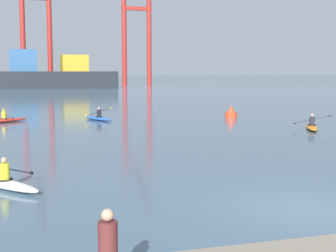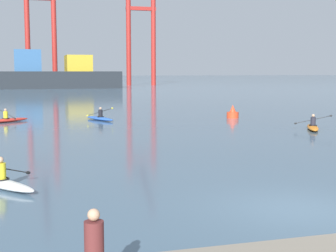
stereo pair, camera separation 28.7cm
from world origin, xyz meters
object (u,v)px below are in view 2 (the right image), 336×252
kayak_orange (313,127)px  kayak_white (0,182)px  seated_onlooker (94,241)px  channel_buoy (233,113)px  gantry_crane_west_mid (40,16)px  kayak_red (7,120)px  gantry_crane_east_mid (141,23)px  kayak_blue (100,118)px  container_barge (27,75)px

kayak_orange → kayak_white: (-17.53, -10.51, 0.00)m
kayak_orange → seated_onlooker: bearing=-129.9°
channel_buoy → gantry_crane_west_mid: bearing=97.3°
kayak_red → kayak_white: kayak_white is taller
gantry_crane_east_mid → kayak_orange: bearing=-96.9°
gantry_crane_west_mid → kayak_blue: bearing=-89.2°
gantry_crane_west_mid → channel_buoy: 88.83m
gantry_crane_east_mid → seated_onlooker: 118.07m
kayak_red → gantry_crane_east_mid: bearing=71.0°
container_barge → gantry_crane_east_mid: size_ratio=1.27×
gantry_crane_east_mid → channel_buoy: bearing=-98.6°
seated_onlooker → gantry_crane_west_mid: bearing=88.5°
kayak_red → kayak_blue: bearing=-4.3°
gantry_crane_east_mid → channel_buoy: size_ratio=29.61×
gantry_crane_west_mid → container_barge: bearing=-104.0°
container_barge → kayak_white: bearing=-90.8°
kayak_red → seated_onlooker: size_ratio=3.46×
kayak_blue → gantry_crane_west_mid: bearing=90.8°
gantry_crane_west_mid → kayak_white: size_ratio=10.47×
container_barge → kayak_red: bearing=-91.4°
gantry_crane_east_mid → kayak_blue: bearing=-105.0°
container_barge → seated_onlooker: 99.61m
container_barge → kayak_blue: bearing=-86.2°
container_barge → kayak_blue: container_barge is taller
gantry_crane_east_mid → kayak_white: (-29.02, -105.66, -15.16)m
container_barge → kayak_red: (-1.68, -71.00, -2.58)m
kayak_blue → kayak_red: bearing=175.7°
kayak_blue → kayak_orange: 14.84m
channel_buoy → kayak_blue: (-9.92, 1.04, -0.19)m
kayak_red → kayak_white: 20.27m
gantry_crane_west_mid → gantry_crane_east_mid: 24.30m
channel_buoy → kayak_white: (-15.87, -18.75, -0.19)m
container_barge → gantry_crane_east_mid: bearing=27.4°
kayak_blue → gantry_crane_east_mid: bearing=75.0°
gantry_crane_west_mid → kayak_white: gantry_crane_west_mid is taller
kayak_orange → kayak_blue: bearing=141.3°
kayak_white → seated_onlooker: 8.54m
gantry_crane_east_mid → seated_onlooker: gantry_crane_east_mid is taller
gantry_crane_east_mid → kayak_red: size_ratio=9.55×
gantry_crane_east_mid → container_barge: bearing=-152.6°
channel_buoy → kayak_blue: bearing=174.0°
container_barge → kayak_red: size_ratio=12.13×
kayak_blue → kayak_red: 6.42m
kayak_blue → kayak_white: bearing=-106.7°
channel_buoy → kayak_orange: channel_buoy is taller
seated_onlooker → kayak_blue: bearing=81.5°
channel_buoy → kayak_red: channel_buoy is taller
kayak_blue → kayak_white: size_ratio=1.08×
gantry_crane_east_mid → kayak_orange: (-11.49, -95.14, -15.16)m
container_barge → kayak_blue: (4.73, -71.48, -2.58)m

